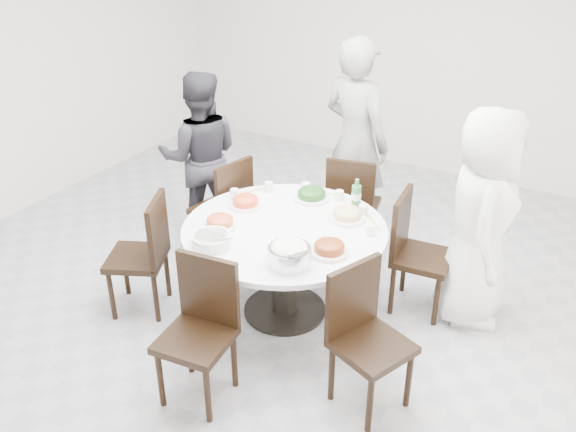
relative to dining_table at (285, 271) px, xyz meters
The scene contains 23 objects.
floor 0.53m from the dining_table, 130.83° to the left, with size 6.00×6.00×0.01m, color #A7A7AB.
wall_back 3.45m from the dining_table, 94.32° to the left, with size 6.00×0.01×2.80m, color white.
wall_left 3.42m from the dining_table, behind, with size 0.01×6.00×2.80m, color white.
dining_table is the anchor object (origin of this frame).
chair_ne 1.05m from the dining_table, 33.14° to the left, with size 0.42×0.42×0.95m, color black.
chair_n 1.13m from the dining_table, 87.15° to the left, with size 0.42×0.42×0.95m, color black.
chair_nw 1.03m from the dining_table, 153.59° to the left, with size 0.42×0.42×0.95m, color black.
chair_sw 1.13m from the dining_table, 153.11° to the right, with size 0.42×0.42×0.95m, color black.
chair_s 1.06m from the dining_table, 91.40° to the right, with size 0.42×0.42×0.95m, color black.
chair_se 1.11m from the dining_table, 30.85° to the right, with size 0.42×0.42×0.95m, color black.
diner_right 1.48m from the dining_table, 29.02° to the left, with size 0.81×0.53×1.66m, color white.
diner_middle 1.51m from the dining_table, 93.16° to the left, with size 0.68×0.45×1.87m, color black.
diner_left 1.54m from the dining_table, 151.25° to the left, with size 0.76×0.59×1.57m, color #232227.
dish_greens 0.65m from the dining_table, 95.33° to the left, with size 0.28×0.28×0.07m, color white.
dish_pale 0.63m from the dining_table, 44.50° to the left, with size 0.27×0.27×0.07m, color white.
dish_orange 0.61m from the dining_table, 162.45° to the left, with size 0.25×0.25×0.07m, color white.
dish_redbrown 0.62m from the dining_table, 20.28° to the right, with size 0.27×0.27×0.07m, color white.
dish_tofu 0.62m from the dining_table, 150.67° to the right, with size 0.25×0.25×0.06m, color white.
rice_bowl 0.66m from the dining_table, 56.28° to the right, with size 0.29×0.29×0.12m, color silver.
soup_bowl 0.70m from the dining_table, 122.58° to the right, with size 0.27×0.27×0.08m, color white.
beverage_bottle 0.80m from the dining_table, 58.54° to the left, with size 0.07×0.07×0.25m, color #2E743D.
tea_cups 0.72m from the dining_table, 86.62° to the left, with size 0.07×0.07×0.08m, color white.
chopsticks 0.73m from the dining_table, 91.66° to the left, with size 0.24×0.04×0.01m, color tan, non-canonical shape.
Camera 1 is at (2.20, -3.64, 2.89)m, focal length 38.00 mm.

